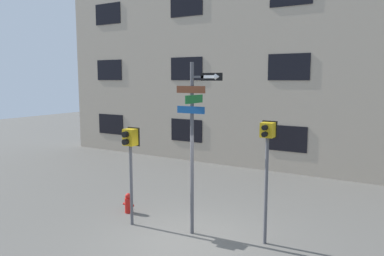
% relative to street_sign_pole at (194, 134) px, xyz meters
% --- Properties ---
extents(ground_plane, '(60.00, 60.00, 0.00)m').
position_rel_street_sign_pole_xyz_m(ground_plane, '(0.11, -0.50, -2.54)').
color(ground_plane, '#595651').
extents(building_facade, '(24.00, 0.63, 11.55)m').
position_rel_street_sign_pole_xyz_m(building_facade, '(0.11, 7.53, 3.23)').
color(building_facade, tan).
rests_on(building_facade, ground_plane).
extents(street_sign_pole, '(1.21, 0.79, 4.25)m').
position_rel_street_sign_pole_xyz_m(street_sign_pole, '(0.00, 0.00, 0.00)').
color(street_sign_pole, '#4C4C51').
rests_on(street_sign_pole, ground_plane).
extents(pedestrian_signal_left, '(0.38, 0.40, 2.60)m').
position_rel_street_sign_pole_xyz_m(pedestrian_signal_left, '(-1.73, -0.33, -0.48)').
color(pedestrian_signal_left, '#4C4C51').
rests_on(pedestrian_signal_left, ground_plane).
extents(pedestrian_signal_right, '(0.35, 0.40, 2.90)m').
position_rel_street_sign_pole_xyz_m(pedestrian_signal_right, '(1.71, 0.38, -0.32)').
color(pedestrian_signal_right, '#4C4C51').
rests_on(pedestrian_signal_right, ground_plane).
extents(fire_hydrant, '(0.37, 0.21, 0.58)m').
position_rel_street_sign_pole_xyz_m(fire_hydrant, '(-2.40, 0.32, -2.27)').
color(fire_hydrant, red).
rests_on(fire_hydrant, ground_plane).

